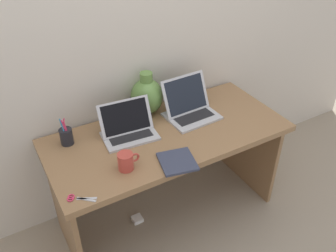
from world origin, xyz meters
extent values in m
plane|color=gray|center=(0.00, 0.00, 0.00)|extent=(6.00, 6.00, 0.00)
cube|color=beige|center=(0.00, 0.38, 1.20)|extent=(4.40, 0.04, 2.40)
cube|color=olive|center=(0.00, 0.00, 0.70)|extent=(1.50, 0.68, 0.04)
cube|color=olive|center=(-0.71, 0.00, 0.34)|extent=(0.03, 0.58, 0.68)
cube|color=olive|center=(0.71, 0.00, 0.34)|extent=(0.03, 0.58, 0.68)
cube|color=#B2B2B7|center=(-0.22, 0.08, 0.73)|extent=(0.34, 0.24, 0.01)
cube|color=black|center=(-0.22, 0.08, 0.74)|extent=(0.27, 0.15, 0.00)
cube|color=#B2B2B7|center=(-0.22, 0.14, 0.83)|extent=(0.33, 0.13, 0.19)
cube|color=black|center=(-0.22, 0.14, 0.83)|extent=(0.29, 0.11, 0.17)
cube|color=#B2B2B7|center=(0.22, 0.08, 0.73)|extent=(0.33, 0.27, 0.01)
cube|color=black|center=(0.22, 0.08, 0.74)|extent=(0.27, 0.17, 0.00)
cube|color=#B2B2B7|center=(0.22, 0.15, 0.85)|extent=(0.33, 0.12, 0.24)
cube|color=black|center=(0.22, 0.15, 0.85)|extent=(0.29, 0.11, 0.21)
ellipsoid|color=#5B843D|center=(0.00, 0.28, 0.84)|extent=(0.21, 0.21, 0.24)
cylinder|color=#5B843D|center=(0.00, 0.28, 0.98)|extent=(0.08, 0.08, 0.06)
cube|color=#33384C|center=(-0.10, -0.27, 0.73)|extent=(0.23, 0.24, 0.01)
cylinder|color=#B23D33|center=(-0.36, -0.18, 0.77)|extent=(0.09, 0.09, 0.10)
torus|color=#B23D33|center=(-0.31, -0.18, 0.78)|extent=(0.06, 0.01, 0.06)
cylinder|color=black|center=(-0.57, 0.20, 0.77)|extent=(0.08, 0.08, 0.10)
cylinder|color=#D83359|center=(-0.58, 0.21, 0.82)|extent=(0.03, 0.02, 0.13)
cylinder|color=#338CBF|center=(-0.58, 0.19, 0.83)|extent=(0.02, 0.02, 0.15)
cylinder|color=#D83359|center=(-0.57, 0.19, 0.82)|extent=(0.03, 0.02, 0.14)
cylinder|color=#D83359|center=(-0.57, 0.18, 0.83)|extent=(0.03, 0.01, 0.15)
cube|color=#B7B7BC|center=(-0.62, -0.29, 0.72)|extent=(0.09, 0.06, 0.00)
cube|color=#B7B7BC|center=(-0.63, -0.29, 0.72)|extent=(0.08, 0.08, 0.00)
torus|color=#D83359|center=(-0.69, -0.25, 0.72)|extent=(0.03, 0.04, 0.01)
torus|color=#D83359|center=(-0.69, -0.24, 0.72)|extent=(0.03, 0.04, 0.01)
cube|color=white|center=(-0.23, 0.04, 0.01)|extent=(0.07, 0.07, 0.03)
camera|label=1|loc=(-0.89, -1.57, 2.02)|focal=38.47mm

